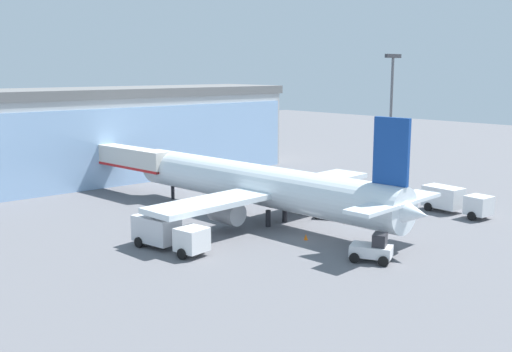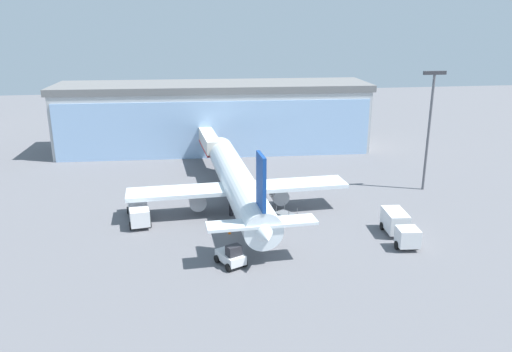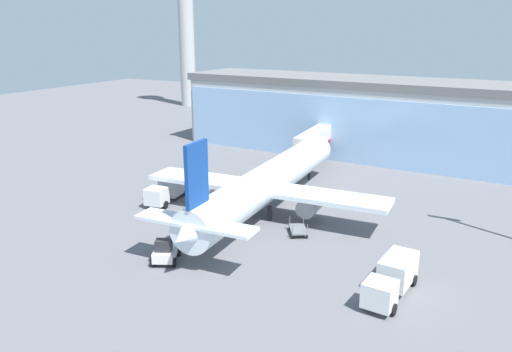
{
  "view_description": "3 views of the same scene",
  "coord_description": "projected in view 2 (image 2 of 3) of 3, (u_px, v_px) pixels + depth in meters",
  "views": [
    {
      "loc": [
        -39.31,
        -34.46,
        14.93
      ],
      "look_at": [
        2.17,
        9.99,
        4.02
      ],
      "focal_mm": 42.0,
      "sensor_mm": 36.0,
      "label": 1
    },
    {
      "loc": [
        -6.05,
        -52.43,
        23.37
      ],
      "look_at": [
        3.02,
        7.56,
        4.37
      ],
      "focal_mm": 35.0,
      "sensor_mm": 36.0,
      "label": 2
    },
    {
      "loc": [
        24.34,
        -39.8,
        20.05
      ],
      "look_at": [
        -0.07,
        6.3,
        4.54
      ],
      "focal_mm": 35.0,
      "sensor_mm": 36.0,
      "label": 3
    }
  ],
  "objects": [
    {
      "name": "baggage_cart",
      "position": [
        287.0,
        214.0,
        61.38
      ],
      "size": [
        2.84,
        3.22,
        1.5
      ],
      "rotation": [
        0.0,
        0.0,
        2.13
      ],
      "color": "slate",
      "rests_on": "ground"
    },
    {
      "name": "terminal_building",
      "position": [
        214.0,
        117.0,
        92.94
      ],
      "size": [
        57.65,
        16.21,
        12.36
      ],
      "rotation": [
        0.0,
        0.0,
        -0.05
      ],
      "color": "#AFAFAF",
      "rests_on": "ground"
    },
    {
      "name": "safety_cone_wingtip",
      "position": [
        139.0,
        213.0,
        62.47
      ],
      "size": [
        0.36,
        0.36,
        0.55
      ],
      "primitive_type": "cone",
      "color": "orange",
      "rests_on": "ground"
    },
    {
      "name": "airplane",
      "position": [
        238.0,
        183.0,
        63.55
      ],
      "size": [
        27.83,
        36.91,
        11.11
      ],
      "rotation": [
        0.0,
        0.0,
        1.62
      ],
      "color": "white",
      "rests_on": "ground"
    },
    {
      "name": "pushback_tug",
      "position": [
        231.0,
        256.0,
        49.51
      ],
      "size": [
        3.24,
        3.67,
        2.3
      ],
      "rotation": [
        0.0,
        0.0,
        2.01
      ],
      "color": "silver",
      "rests_on": "ground"
    },
    {
      "name": "ground",
      "position": [
        240.0,
        233.0,
        57.32
      ],
      "size": [
        240.0,
        240.0,
        0.0
      ],
      "primitive_type": "plane",
      "color": "slate"
    },
    {
      "name": "jet_bridge",
      "position": [
        208.0,
        141.0,
        82.78
      ],
      "size": [
        3.21,
        14.05,
        5.62
      ],
      "rotation": [
        0.0,
        0.0,
        1.64
      ],
      "color": "beige",
      "rests_on": "ground"
    },
    {
      "name": "apron_light_mast",
      "position": [
        430.0,
        120.0,
        69.08
      ],
      "size": [
        3.2,
        0.4,
        16.83
      ],
      "color": "#59595E",
      "rests_on": "ground"
    },
    {
      "name": "fuel_truck",
      "position": [
        399.0,
        226.0,
        55.56
      ],
      "size": [
        3.03,
        7.47,
        2.65
      ],
      "rotation": [
        0.0,
        0.0,
        4.62
      ],
      "color": "silver",
      "rests_on": "ground"
    },
    {
      "name": "catering_truck",
      "position": [
        138.0,
        208.0,
        60.73
      ],
      "size": [
        3.35,
        7.54,
        2.65
      ],
      "rotation": [
        0.0,
        0.0,
        4.86
      ],
      "color": "silver",
      "rests_on": "ground"
    },
    {
      "name": "safety_cone_nose",
      "position": [
        230.0,
        232.0,
        56.97
      ],
      "size": [
        0.36,
        0.36,
        0.55
      ],
      "primitive_type": "cone",
      "color": "orange",
      "rests_on": "ground"
    }
  ]
}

